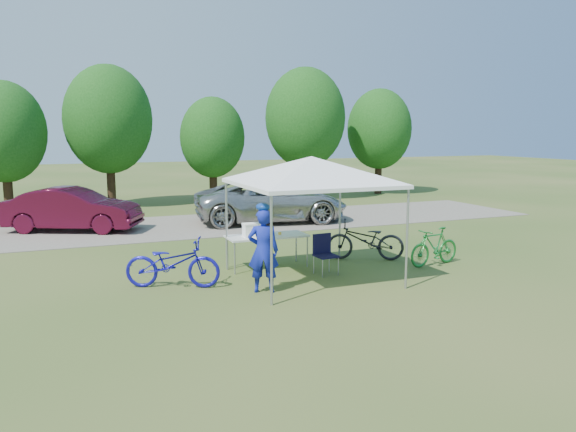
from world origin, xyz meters
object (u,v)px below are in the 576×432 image
object	(u,v)px
folding_chair	(324,250)
minivan	(271,201)
folding_table	(267,237)
bike_dark	(365,240)
bike_green	(434,247)
bike_blue	(173,263)
cooler	(252,230)
sedan	(73,209)
cyclist	(263,251)

from	to	relation	value
folding_chair	minivan	xyz separation A→B (m)	(1.47, 7.40, 0.24)
folding_table	minivan	size ratio (longest dim) A/B	0.35
bike_dark	minivan	world-z (taller)	minivan
bike_green	bike_dark	distance (m)	1.72
folding_chair	bike_blue	bearing A→B (deg)	173.83
folding_chair	cooler	world-z (taller)	cooler
minivan	sedan	size ratio (longest dim) A/B	1.26
minivan	cyclist	bearing A→B (deg)	166.82
minivan	folding_table	bearing A→B (deg)	166.98
folding_chair	cooler	bearing A→B (deg)	139.73
bike_blue	minivan	size ratio (longest dim) A/B	0.36
cooler	minivan	size ratio (longest dim) A/B	0.08
folding_chair	sedan	xyz separation A→B (m)	(-5.22, 8.11, 0.19)
cooler	bike_blue	distance (m)	2.29
cooler	cyclist	xyz separation A→B (m)	(-0.42, -1.94, -0.09)
minivan	sedan	bearing A→B (deg)	92.37
cooler	folding_chair	bearing A→B (deg)	-36.55
folding_table	bike_blue	world-z (taller)	bike_blue
cooler	bike_dark	world-z (taller)	cooler
bike_dark	cooler	bearing A→B (deg)	-65.92
bike_blue	bike_green	bearing A→B (deg)	-70.33
folding_table	cooler	world-z (taller)	cooler
cyclist	sedan	xyz separation A→B (m)	(-3.40, 9.01, -0.13)
sedan	bike_blue	bearing A→B (deg)	-142.80
cyclist	bike_blue	size ratio (longest dim) A/B	0.87
cyclist	folding_chair	bearing A→B (deg)	-131.90
cooler	bike_blue	world-z (taller)	cooler
cooler	minivan	world-z (taller)	minivan
cyclist	minivan	xyz separation A→B (m)	(3.29, 8.30, -0.08)
cyclist	bike_blue	xyz separation A→B (m)	(-1.65, 1.05, -0.34)
bike_dark	bike_green	bearing A→B (deg)	75.45
bike_green	minivan	size ratio (longest dim) A/B	0.28
folding_table	sedan	distance (m)	8.22
folding_table	cyclist	bearing A→B (deg)	-112.15
folding_chair	sedan	world-z (taller)	sedan
bike_green	bike_dark	bearing A→B (deg)	-141.78
bike_blue	bike_dark	size ratio (longest dim) A/B	1.02
cooler	bike_blue	size ratio (longest dim) A/B	0.22
bike_dark	cyclist	bearing A→B (deg)	-35.01
bike_green	cyclist	bearing A→B (deg)	-92.28
cooler	bike_green	world-z (taller)	cooler
cyclist	minivan	bearing A→B (deg)	-89.96
minivan	cooler	bearing A→B (deg)	164.15
folding_chair	minivan	world-z (taller)	minivan
bike_green	minivan	distance (m)	7.85
minivan	bike_green	bearing A→B (deg)	-161.46
folding_chair	sedan	size ratio (longest dim) A/B	0.21
folding_table	bike_blue	distance (m)	2.60
folding_table	bike_green	world-z (taller)	bike_green
folding_table	bike_dark	size ratio (longest dim) A/B	0.98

